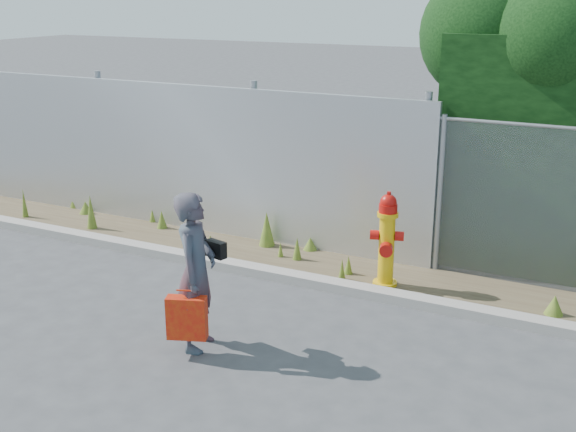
# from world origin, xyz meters

# --- Properties ---
(ground) EXTENTS (80.00, 80.00, 0.00)m
(ground) POSITION_xyz_m (0.00, 0.00, 0.00)
(ground) COLOR #3C3C3F
(ground) RESTS_ON ground
(curb) EXTENTS (16.00, 0.22, 0.12)m
(curb) POSITION_xyz_m (0.00, 1.80, 0.06)
(curb) COLOR gray
(curb) RESTS_ON ground
(weed_strip) EXTENTS (16.00, 1.33, 0.54)m
(weed_strip) POSITION_xyz_m (0.04, 2.52, 0.11)
(weed_strip) COLOR #4C3E2B
(weed_strip) RESTS_ON ground
(corrugated_fence) EXTENTS (8.50, 0.21, 2.30)m
(corrugated_fence) POSITION_xyz_m (-3.25, 3.01, 1.10)
(corrugated_fence) COLOR silver
(corrugated_fence) RESTS_ON ground
(fire_hydrant) EXTENTS (0.41, 0.36, 1.22)m
(fire_hydrant) POSITION_xyz_m (0.65, 2.18, 0.59)
(fire_hydrant) COLOR #E0AC0B
(fire_hydrant) RESTS_ON ground
(woman) EXTENTS (0.53, 0.68, 1.64)m
(woman) POSITION_xyz_m (-0.55, -0.16, 0.82)
(woman) COLOR #105A67
(woman) RESTS_ON ground
(red_tote_bag) EXTENTS (0.40, 0.15, 0.52)m
(red_tote_bag) POSITION_xyz_m (-0.52, -0.38, 0.42)
(red_tote_bag) COLOR red
(black_shoulder_bag) EXTENTS (0.23, 0.09, 0.17)m
(black_shoulder_bag) POSITION_xyz_m (-0.46, 0.08, 1.00)
(black_shoulder_bag) COLOR black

